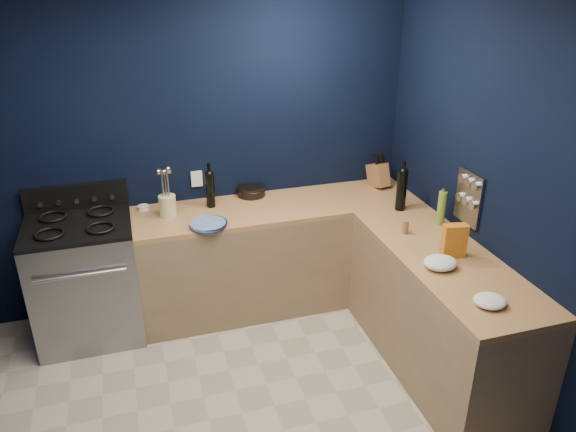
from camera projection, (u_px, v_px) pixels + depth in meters
name	position (u px, v px, depth m)	size (l,w,h in m)	color
wall_back	(194.00, 152.00, 4.39)	(3.50, 0.02, 2.60)	black
wall_right	(527.00, 213.00, 3.33)	(0.02, 3.50, 2.60)	black
cab_back	(279.00, 256.00, 4.63)	(2.30, 0.63, 0.86)	#8E7254
top_back	(278.00, 207.00, 4.44)	(2.30, 0.63, 0.04)	brown
cab_right	(438.00, 315.00, 3.86)	(0.63, 1.67, 0.86)	#8E7254
top_right	(446.00, 259.00, 3.67)	(0.63, 1.67, 0.04)	brown
gas_range	(87.00, 282.00, 4.20)	(0.76, 0.66, 0.92)	gray
oven_door	(86.00, 305.00, 3.94)	(0.59, 0.02, 0.42)	black
cooktop	(77.00, 226.00, 4.01)	(0.76, 0.66, 0.03)	black
backguard	(76.00, 197.00, 4.22)	(0.76, 0.06, 0.20)	black
spice_panel	(469.00, 198.00, 3.85)	(0.02, 0.28, 0.38)	gray
wall_outlet	(197.00, 179.00, 4.47)	(0.09, 0.02, 0.13)	white
plate_stack	(208.00, 225.00, 4.06)	(0.27, 0.27, 0.03)	#4859AB
ramekin	(143.00, 208.00, 4.35)	(0.09, 0.09, 0.03)	white
utensil_crock	(168.00, 206.00, 4.22)	(0.13, 0.13, 0.16)	beige
wine_bottle_back	(210.00, 190.00, 4.35)	(0.07, 0.07, 0.28)	black
lemon_basket	(251.00, 190.00, 4.60)	(0.23, 0.23, 0.09)	black
knife_block	(378.00, 175.00, 4.76)	(0.11, 0.18, 0.20)	brown
wine_bottle_right	(401.00, 190.00, 4.29)	(0.08, 0.08, 0.32)	black
oil_bottle	(441.00, 208.00, 4.05)	(0.06, 0.06, 0.26)	olive
spice_jar_near	(405.00, 227.00, 3.95)	(0.05, 0.05, 0.10)	olive
spice_jar_far	(445.00, 231.00, 3.91)	(0.04, 0.04, 0.08)	olive
crouton_bag	(454.00, 241.00, 3.61)	(0.16, 0.07, 0.23)	#B40C0F
towel_front	(440.00, 263.00, 3.51)	(0.22, 0.19, 0.08)	white
towel_end	(490.00, 301.00, 3.13)	(0.19, 0.17, 0.06)	white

